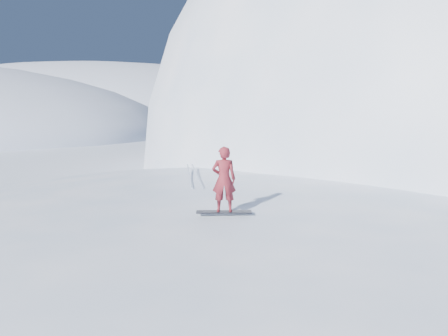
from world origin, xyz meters
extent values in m
plane|color=white|center=(0.00, 0.00, 0.00)|extent=(400.00, 400.00, 0.00)
ellipsoid|color=white|center=(1.00, 3.00, 0.00)|extent=(36.00, 28.00, 4.80)
ellipsoid|color=white|center=(10.00, 20.00, 0.00)|extent=(28.00, 24.00, 18.00)
ellipsoid|color=white|center=(-40.00, 110.00, 0.00)|extent=(140.00, 90.00, 36.00)
ellipsoid|color=white|center=(-4.00, -2.00, 0.00)|extent=(6.00, 5.40, 0.80)
ellipsoid|color=white|center=(-2.00, 6.00, 0.00)|extent=(7.00, 6.30, 1.00)
ellipsoid|color=white|center=(7.00, 4.00, 0.00)|extent=(4.00, 3.60, 0.60)
cube|color=black|center=(-0.68, -0.62, 2.41)|extent=(1.55, 0.31, 0.03)
imported|color=maroon|center=(-0.68, -0.62, 3.34)|extent=(0.67, 0.45, 1.83)
cube|color=silver|center=(-2.21, 5.66, 2.42)|extent=(0.79, 5.96, 0.04)
cube|color=silver|center=(-1.89, 5.66, 2.42)|extent=(0.96, 5.94, 0.04)
camera|label=1|loc=(-0.64, -11.46, 5.34)|focal=32.00mm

